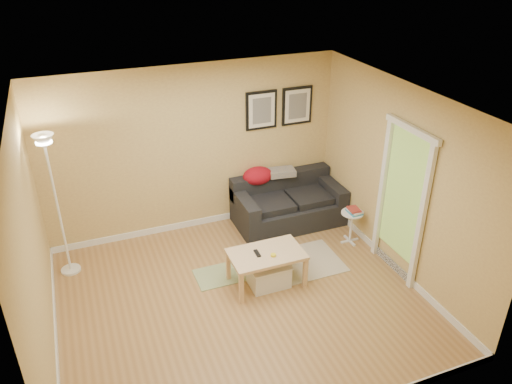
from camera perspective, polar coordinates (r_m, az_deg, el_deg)
floor at (r=6.62m, az=-1.77°, el=-12.14°), size 4.50×4.50×0.00m
ceiling at (r=5.33m, az=-2.18°, el=9.78°), size 4.50×4.50×0.00m
wall_back at (r=7.59m, az=-7.09°, el=4.74°), size 4.50×0.00×4.50m
wall_front at (r=4.39m, az=7.20°, el=-14.69°), size 4.50×0.00×4.50m
wall_left at (r=5.65m, az=-24.09°, el=-6.39°), size 0.00×4.00×4.00m
wall_right at (r=6.86m, az=16.03°, el=1.19°), size 0.00×4.00×4.00m
baseboard_back at (r=8.15m, az=-6.56°, el=-3.39°), size 4.50×0.02×0.10m
baseboard_left at (r=6.40m, az=-21.78°, el=-15.71°), size 0.02×4.00×0.10m
baseboard_right at (r=7.48m, az=14.72°, el=-7.41°), size 0.02×4.00×0.10m
sofa at (r=8.02m, az=3.74°, el=-1.13°), size 1.70×0.90×0.75m
red_throw at (r=7.94m, az=0.20°, el=1.86°), size 0.48×0.36×0.28m
plaid_throw at (r=8.05m, az=2.94°, el=2.27°), size 0.45×0.32×0.10m
framed_print_left at (r=7.70m, az=0.61°, el=9.29°), size 0.50×0.04×0.60m
framed_print_right at (r=7.93m, az=4.69°, el=9.77°), size 0.50×0.04×0.60m
area_rug at (r=7.25m, az=4.70°, el=-8.13°), size 1.25×0.85×0.01m
green_runner at (r=7.03m, az=-4.00°, el=-9.39°), size 0.70×0.50×0.01m
coffee_table at (r=6.74m, az=1.18°, el=-8.64°), size 0.99×0.62×0.49m
remote_control at (r=6.57m, az=0.14°, el=-6.99°), size 0.05×0.16×0.02m
tape_roll at (r=6.53m, az=1.98°, el=-7.20°), size 0.07×0.07×0.03m
storage_bin at (r=6.76m, az=1.45°, el=-9.38°), size 0.53×0.39×0.33m
side_table at (r=7.70m, az=10.76°, el=-3.94°), size 0.33×0.33×0.51m
book_stack at (r=7.55m, az=11.14°, el=-2.09°), size 0.20×0.25×0.07m
floor_lamp at (r=7.06m, az=-21.57°, el=-2.01°), size 0.27×0.27×2.05m
doorway at (r=6.85m, az=16.13°, el=-1.46°), size 0.12×1.01×2.13m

